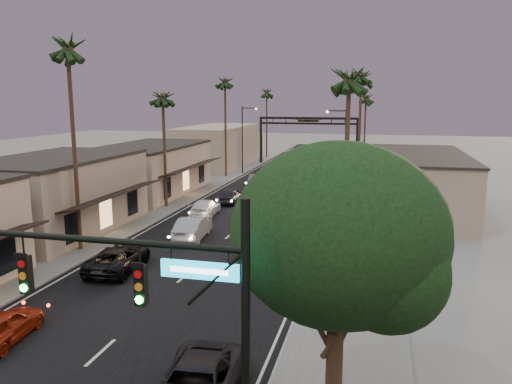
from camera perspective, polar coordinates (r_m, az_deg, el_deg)
The scene contains 29 objects.
ground at distance 48.54m, azimuth 1.06°, elevation -1.26°, with size 200.00×200.00×0.00m, color slate.
road at distance 53.34m, azimuth 2.24°, elevation -0.19°, with size 14.00×120.00×0.02m, color black.
sidewalk_left at distance 62.44m, azimuth -5.05°, elevation 1.41°, with size 5.00×92.00×0.12m, color slate.
sidewalk_right at distance 59.20m, azimuth 12.66°, elevation 0.69°, with size 5.00×92.00×0.12m, color slate.
storefront_mid at distance 40.56m, azimuth -21.77°, elevation -0.42°, with size 8.00×14.00×5.50m, color gray.
storefront_far at distance 54.23m, azimuth -11.99°, elevation 2.44°, with size 8.00×16.00×5.00m, color #C4B296.
storefront_dist at distance 75.41m, azimuth -4.44°, elevation 5.24°, with size 8.00×20.00×6.00m, color gray.
building_right at distance 47.10m, azimuth 17.94°, elevation 0.95°, with size 8.00×18.00×5.00m, color gray.
traffic_signal at distance 12.37m, azimuth -9.99°, elevation -12.75°, with size 8.51×0.22×7.80m.
corner_tree at distance 14.40m, azimuth 9.66°, elevation -5.57°, with size 6.20×6.20×8.80m.
arch at distance 77.19m, azimuth 6.00°, elevation 7.23°, with size 15.20×0.40×7.27m.
streetlight_right at distance 51.69m, azimuth 9.85°, elevation 5.28°, with size 2.13×0.30×9.00m.
streetlight_left at distance 66.81m, azimuth -1.35°, elevation 6.59°, with size 2.13×0.30×9.00m.
palm_lb at distance 34.30m, azimuth -20.78°, elevation 15.66°, with size 3.20×3.20×15.20m.
palm_lc at distance 46.42m, azimuth -10.63°, elevation 11.03°, with size 3.20×3.20×12.20m.
palm_ld at distance 64.28m, azimuth -3.57°, elevation 12.74°, with size 3.20×3.20×14.20m.
palm_ra at distance 30.45m, azimuth 10.63°, elevation 13.21°, with size 3.20×3.20×13.20m.
palm_rb at distance 50.46m, azimuth 11.98°, elevation 13.14°, with size 3.20×3.20×14.20m.
palm_rc at distance 70.39m, azimuth 12.47°, elevation 10.74°, with size 3.20×3.20×12.20m.
palm_far at distance 86.42m, azimuth 1.24°, elevation 11.55°, with size 3.20×3.20×13.20m.
oncoming_red at distance 23.77m, azimuth -27.02°, elevation -13.52°, with size 1.67×4.16×1.42m, color maroon.
oncoming_pickup at distance 30.66m, azimuth -15.45°, elevation -7.31°, with size 2.45×5.32×1.48m, color black.
oncoming_silver at distance 36.34m, azimuth -7.25°, elevation -4.07°, with size 1.73×4.96×1.63m, color #97969B.
oncoming_white at distance 43.55m, azimuth -5.82°, elevation -1.76°, with size 1.93×4.75×1.38m, color white.
oncoming_dgrey at distance 48.45m, azimuth -2.89°, elevation -0.40°, with size 1.76×4.37×1.49m, color black.
oncoming_grey_far at distance 58.16m, azimuth -0.00°, elevation 1.41°, with size 1.47×4.21×1.39m, color #4C4C51.
curbside_black at distance 31.34m, azimuth 1.19°, elevation -6.60°, with size 1.96×4.83×1.40m, color black.
curbside_grey at distance 41.33m, azimuth 5.29°, elevation -2.29°, with size 1.86×4.62×1.57m, color #57575D.
curbside_far at distance 54.43m, azimuth 8.39°, elevation 0.76°, with size 1.67×4.78×1.57m, color black.
Camera 1 is at (10.37, -6.37, 9.94)m, focal length 35.00 mm.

